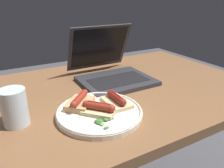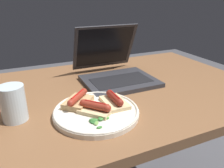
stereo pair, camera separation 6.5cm
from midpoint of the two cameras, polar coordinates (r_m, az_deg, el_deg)
name	(u,v)px [view 2 (the right image)]	position (r m, az deg, el deg)	size (l,w,h in m)	color
desk	(87,105)	(0.90, -4.63, -5.63)	(1.48, 0.80, 0.76)	brown
laptop	(115,70)	(1.00, 2.63, 3.52)	(0.31, 0.35, 0.24)	#2D2D33
plate	(96,111)	(0.72, -1.56, -7.24)	(0.28, 0.28, 0.02)	silver
sausage_toast_left	(95,108)	(0.70, -1.71, -6.36)	(0.12, 0.12, 0.04)	#D6B784
sausage_toast_middle	(115,100)	(0.75, 3.13, -4.32)	(0.07, 0.12, 0.04)	#D6B784
sausage_toast_right	(78,101)	(0.75, -6.47, -4.38)	(0.12, 0.13, 0.04)	tan
salad_pile	(98,120)	(0.66, -0.86, -9.45)	(0.07, 0.07, 0.01)	#387A33
drinking_glass	(13,103)	(0.72, -22.11, -4.77)	(0.08, 0.08, 0.11)	silver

